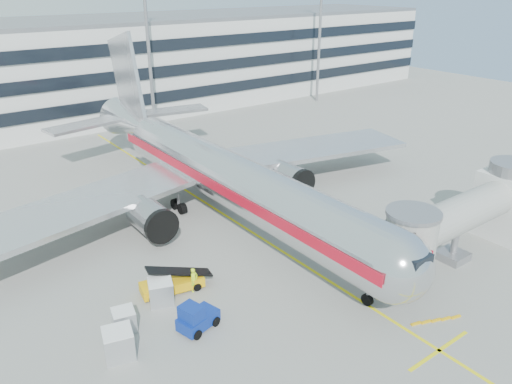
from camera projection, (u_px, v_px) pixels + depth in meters
ground at (294, 259)px, 41.77m from camera, size 180.00×180.00×0.00m
lead_in_line at (228, 217)px, 49.12m from camera, size 0.25×70.00×0.01m
stop_bar at (439, 350)px, 31.47m from camera, size 6.00×0.25×0.01m
main_jet at (217, 172)px, 48.72m from camera, size 50.95×48.70×16.06m
jet_bridge at (471, 212)px, 41.06m from camera, size 17.80×4.50×7.00m
terminal at (63, 70)px, 81.31m from camera, size 150.00×24.25×15.60m
light_mast_centre at (147, 30)px, 71.20m from camera, size 2.40×1.20×25.45m
light_mast_east at (320, 19)px, 89.92m from camera, size 2.40×1.20×25.45m
belt_loader at (172, 283)px, 37.22m from camera, size 5.02×2.55×2.34m
baggage_tug at (196, 318)px, 33.05m from camera, size 3.03×2.30×2.04m
cargo_container_left at (124, 320)px, 33.06m from camera, size 1.71×1.71×1.53m
cargo_container_right at (119, 343)px, 30.67m from camera, size 2.16×2.16×1.88m
cargo_container_front at (161, 292)px, 35.82m from camera, size 2.17×2.17×1.80m
ramp_worker at (194, 280)px, 37.13m from camera, size 0.80×0.64×1.92m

